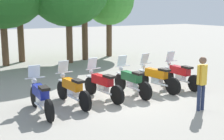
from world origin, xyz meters
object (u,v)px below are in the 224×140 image
motorcycle_0 (41,96)px  motorcycle_1 (72,89)px  tree_5 (109,0)px  motorcycle_3 (131,81)px  motorcycle_4 (156,77)px  person_0 (202,79)px  motorcycle_2 (102,84)px  motorcycle_5 (180,74)px

motorcycle_0 → motorcycle_1: 1.19m
motorcycle_1 → tree_5: bearing=-40.7°
motorcycle_0 → motorcycle_3: (3.44, 0.38, 0.00)m
motorcycle_0 → motorcycle_4: size_ratio=1.01×
motorcycle_3 → person_0: size_ratio=1.32×
motorcycle_0 → person_0: person_0 is taller
motorcycle_2 → tree_5: bearing=-38.3°
motorcycle_2 → tree_5: tree_5 is taller
motorcycle_1 → motorcycle_2: bearing=-90.6°
motorcycle_1 → motorcycle_2: same height
tree_5 → person_0: bearing=-105.1°
motorcycle_0 → motorcycle_5: same height
person_0 → motorcycle_5: bearing=149.2°
motorcycle_5 → tree_5: tree_5 is taller
motorcycle_0 → motorcycle_4: 4.60m
motorcycle_0 → person_0: 4.84m
motorcycle_3 → motorcycle_4: size_ratio=1.01×
motorcycle_1 → motorcycle_0: bearing=101.2°
motorcycle_3 → tree_5: size_ratio=0.42×
motorcycle_5 → tree_5: bearing=-10.0°
motorcycle_0 → motorcycle_4: (4.58, 0.42, 0.00)m
motorcycle_4 → motorcycle_5: bearing=-101.5°
person_0 → tree_5: tree_5 is taller
motorcycle_3 → motorcycle_4: (1.14, 0.04, 0.00)m
motorcycle_5 → motorcycle_0: bearing=94.3°
motorcycle_2 → motorcycle_5: size_ratio=1.00×
motorcycle_1 → motorcycle_3: size_ratio=1.00×
motorcycle_3 → tree_5: bearing=-26.5°
motorcycle_1 → tree_5: 11.05m
motorcycle_4 → person_0: bearing=163.9°
motorcycle_4 → person_0: person_0 is taller
motorcycle_2 → motorcycle_5: 3.45m
motorcycle_0 → tree_5: size_ratio=0.42×
motorcycle_1 → motorcycle_4: 3.44m
person_0 → motorcycle_2: bearing=-143.1°
motorcycle_2 → motorcycle_5: (3.45, -0.04, 0.00)m
motorcycle_3 → motorcycle_5: bearing=-91.9°
motorcycle_3 → motorcycle_5: same height
motorcycle_5 → person_0: 2.93m
motorcycle_3 → motorcycle_1: bearing=88.9°
motorcycle_3 → tree_5: 9.92m
motorcycle_0 → motorcycle_5: (5.74, 0.39, 0.00)m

